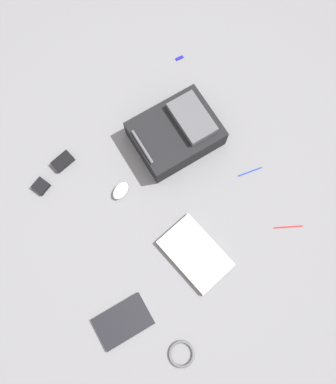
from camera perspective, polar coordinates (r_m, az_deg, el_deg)
ground_plane at (r=2.08m, az=-0.19°, el=-1.26°), size 4.15×4.15×0.00m
backpack at (r=2.11m, az=1.25°, el=8.51°), size 0.40×0.48×0.18m
laptop at (r=2.02m, az=3.93°, el=-8.79°), size 0.35×0.23×0.03m
book_red at (r=2.03m, az=-6.43°, el=-17.97°), size 0.22×0.29×0.02m
computer_mouse at (r=2.08m, az=-6.83°, el=0.19°), size 0.09×0.12×0.04m
cable_coil at (r=2.03m, az=1.92°, el=-22.21°), size 0.12×0.12×0.01m
power_brick at (r=2.19m, az=-14.85°, el=4.26°), size 0.07×0.11×0.03m
pen_black at (r=2.14m, az=16.89°, el=-4.81°), size 0.10×0.12×0.01m
pen_blue at (r=2.16m, az=11.69°, el=2.89°), size 0.05×0.13×0.01m
earbud_pouch at (r=2.19m, az=-17.76°, el=0.81°), size 0.09×0.09×0.03m
usb_stick at (r=2.41m, az=1.67°, el=18.67°), size 0.03×0.05×0.01m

